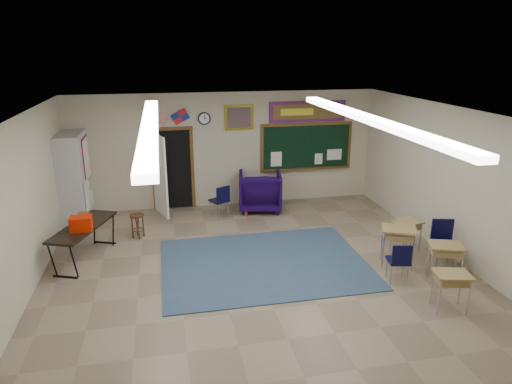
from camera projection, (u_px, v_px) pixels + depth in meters
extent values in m
plane|color=#85725B|center=(263.00, 284.00, 8.24)|extent=(9.00, 9.00, 0.00)
cube|color=#BEB49A|center=(226.00, 150.00, 11.98)|extent=(8.00, 0.04, 3.00)
cube|color=#BEB49A|center=(10.00, 224.00, 7.01)|extent=(0.04, 9.00, 3.00)
cube|color=#BEB49A|center=(471.00, 192.00, 8.56)|extent=(0.04, 9.00, 3.00)
cube|color=silver|center=(264.00, 118.00, 7.32)|extent=(8.00, 9.00, 0.04)
cube|color=#31485E|center=(264.00, 263.00, 9.02)|extent=(4.00, 3.00, 0.02)
cube|color=black|center=(173.00, 169.00, 11.83)|extent=(0.95, 0.04, 2.10)
cube|color=white|center=(160.00, 175.00, 11.36)|extent=(0.35, 0.86, 2.05)
cube|color=brown|center=(306.00, 147.00, 12.38)|extent=(2.55, 0.05, 1.30)
cube|color=black|center=(307.00, 147.00, 12.36)|extent=(2.40, 0.03, 1.15)
cube|color=brown|center=(306.00, 169.00, 12.50)|extent=(2.40, 0.12, 0.04)
cube|color=red|center=(308.00, 111.00, 12.08)|extent=(2.10, 0.04, 0.55)
cube|color=brown|center=(308.00, 112.00, 12.07)|extent=(1.90, 0.03, 0.40)
cube|color=olive|center=(239.00, 117.00, 11.76)|extent=(0.75, 0.05, 0.65)
cube|color=#A51466|center=(239.00, 117.00, 11.74)|extent=(0.62, 0.03, 0.52)
cylinder|color=black|center=(204.00, 118.00, 11.58)|extent=(0.32, 0.05, 0.32)
cylinder|color=white|center=(204.00, 119.00, 11.57)|extent=(0.26, 0.02, 0.26)
cube|color=#B3B2AE|center=(74.00, 179.00, 10.77)|extent=(0.55, 1.25, 2.20)
imported|color=black|center=(260.00, 191.00, 11.87)|extent=(1.26, 1.28, 1.01)
cube|color=#A1814B|center=(399.00, 229.00, 8.74)|extent=(0.79, 0.71, 0.04)
cube|color=olive|center=(398.00, 234.00, 8.77)|extent=(0.68, 0.60, 0.13)
cube|color=#A1814B|center=(407.00, 222.00, 9.35)|extent=(0.67, 0.58, 0.04)
cube|color=olive|center=(407.00, 226.00, 9.38)|extent=(0.58, 0.50, 0.11)
cube|color=#A1814B|center=(453.00, 274.00, 7.26)|extent=(0.63, 0.53, 0.04)
cube|color=olive|center=(452.00, 280.00, 7.29)|extent=(0.54, 0.45, 0.11)
cube|color=#A1814B|center=(447.00, 246.00, 8.17)|extent=(0.71, 0.62, 0.04)
cube|color=olive|center=(446.00, 251.00, 8.20)|extent=(0.62, 0.53, 0.12)
cube|color=black|center=(83.00, 227.00, 9.00)|extent=(1.19, 1.86, 0.05)
cube|color=red|center=(81.00, 224.00, 8.72)|extent=(0.39, 0.29, 0.28)
cylinder|color=#442314|center=(137.00, 215.00, 10.10)|extent=(0.31, 0.31, 0.04)
torus|color=#442314|center=(138.00, 230.00, 10.20)|extent=(0.25, 0.25, 0.02)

